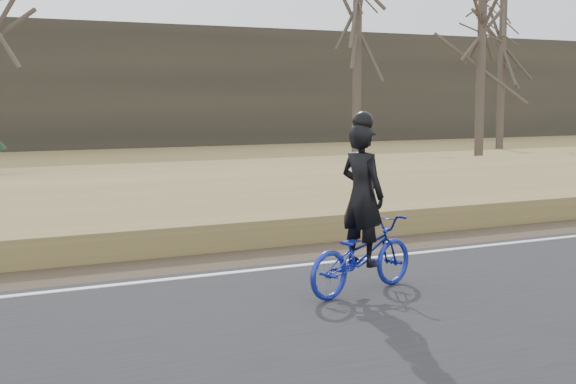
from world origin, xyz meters
name	(u,v)px	position (x,y,z in m)	size (l,w,h in m)	color
ground	(476,254)	(0.00, 0.00, 0.00)	(120.00, 120.00, 0.00)	olive
edge_line	(468,247)	(0.00, 0.20, 0.07)	(120.00, 0.12, 0.01)	silver
shoulder	(431,240)	(0.00, 1.20, 0.02)	(120.00, 1.60, 0.04)	#473A2B
embankment	(342,207)	(0.00, 4.20, 0.22)	(120.00, 5.00, 0.44)	olive
ballast	(264,188)	(0.00, 8.00, 0.23)	(120.00, 3.00, 0.45)	slate
railroad	(264,176)	(0.00, 8.00, 0.53)	(120.00, 2.40, 0.29)	black
treeline_backdrop	(73,86)	(0.00, 30.00, 3.00)	(120.00, 4.00, 6.00)	#383328
cyclist	(362,235)	(-3.11, -1.53, 0.78)	(1.89, 1.11, 2.24)	#16229A
bare_tree_center	(357,53)	(8.29, 17.16, 4.16)	(0.36, 0.36, 8.33)	#4D4139
bare_tree_right	(481,59)	(12.82, 15.24, 3.95)	(0.36, 0.36, 7.90)	#4D4139
bare_tree_far_right	(502,55)	(18.00, 19.89, 4.45)	(0.36, 0.36, 8.90)	#4D4139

